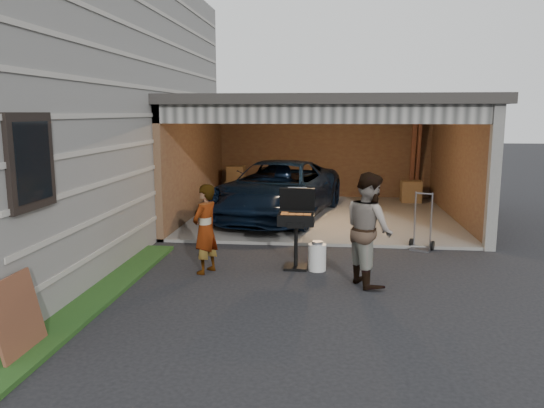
{
  "coord_description": "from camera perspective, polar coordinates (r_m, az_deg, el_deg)",
  "views": [
    {
      "loc": [
        0.89,
        -6.46,
        2.55
      ],
      "look_at": [
        0.02,
        1.57,
        1.15
      ],
      "focal_mm": 35.0,
      "sensor_mm": 36.0,
      "label": 1
    }
  ],
  "objects": [
    {
      "name": "minivan",
      "position": [
        12.7,
        0.63,
        1.32
      ],
      "size": [
        3.19,
        5.18,
        1.34
      ],
      "primitive_type": "imported",
      "rotation": [
        0.0,
        0.0,
        -0.21
      ],
      "color": "black",
      "rests_on": "ground"
    },
    {
      "name": "ground",
      "position": [
        7.0,
        -1.59,
        -11.53
      ],
      "size": [
        80.0,
        80.0,
        0.0
      ],
      "primitive_type": "plane",
      "color": "black",
      "rests_on": "ground"
    },
    {
      "name": "propane_tank",
      "position": [
        8.71,
        4.87,
        -5.73
      ],
      "size": [
        0.37,
        0.37,
        0.44
      ],
      "primitive_type": "cylinder",
      "rotation": [
        0.0,
        0.0,
        0.29
      ],
      "color": "silver",
      "rests_on": "ground"
    },
    {
      "name": "groundcover_strip",
      "position": [
        6.78,
        -22.53,
        -12.76
      ],
      "size": [
        0.5,
        8.0,
        0.06
      ],
      "primitive_type": "cube",
      "color": "#193814",
      "rests_on": "ground"
    },
    {
      "name": "plywood_panel",
      "position": [
        6.28,
        -25.71,
        -10.9
      ],
      "size": [
        0.22,
        0.78,
        0.86
      ],
      "primitive_type": "cube",
      "rotation": [
        0.0,
        -0.21,
        0.0
      ],
      "color": "brown",
      "rests_on": "ground"
    },
    {
      "name": "garage",
      "position": [
        13.27,
        5.62,
        6.84
      ],
      "size": [
        6.8,
        6.3,
        2.9
      ],
      "color": "#605E59",
      "rests_on": "ground"
    },
    {
      "name": "bbq_grill",
      "position": [
        8.69,
        2.62,
        -1.92
      ],
      "size": [
        0.59,
        0.52,
        1.31
      ],
      "color": "black",
      "rests_on": "ground"
    },
    {
      "name": "woman",
      "position": [
        8.5,
        -7.19,
        -2.69
      ],
      "size": [
        0.53,
        0.62,
        1.44
      ],
      "primitive_type": "imported",
      "rotation": [
        0.0,
        0.0,
        -1.99
      ],
      "color": "#A7C4D1",
      "rests_on": "ground"
    },
    {
      "name": "hand_truck",
      "position": [
        10.35,
        15.77,
        -3.62
      ],
      "size": [
        0.49,
        0.45,
        1.09
      ],
      "rotation": [
        0.0,
        0.0,
        -0.39
      ],
      "color": "slate",
      "rests_on": "ground"
    },
    {
      "name": "man",
      "position": [
        7.99,
        10.37,
        -2.65
      ],
      "size": [
        0.91,
        1.01,
        1.69
      ],
      "primitive_type": "imported",
      "rotation": [
        0.0,
        0.0,
        1.98
      ],
      "color": "#4C2E1E",
      "rests_on": "ground"
    }
  ]
}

